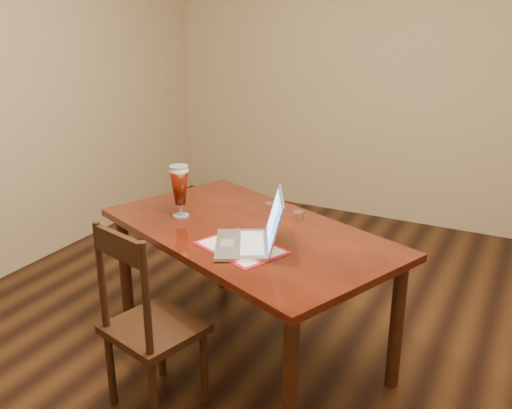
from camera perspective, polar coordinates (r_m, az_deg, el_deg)
The scene contains 4 objects.
ground at distance 3.16m, azimuth 2.97°, elevation -16.31°, with size 5.00×5.00×0.00m, color black.
room_shell at distance 2.56m, azimuth 3.69°, elevation 17.56°, with size 4.51×5.01×2.71m.
dining_table at distance 2.99m, azimuth -0.97°, elevation -3.87°, with size 1.78×1.41×1.03m.
dining_chair at distance 2.73m, azimuth -10.69°, elevation -11.77°, with size 0.49×0.47×0.95m.
Camera 1 is at (1.03, -2.34, 1.85)m, focal length 40.00 mm.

